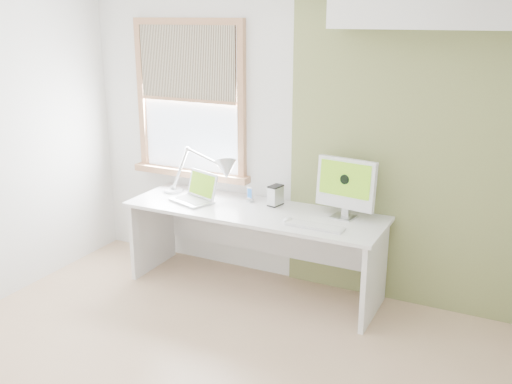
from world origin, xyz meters
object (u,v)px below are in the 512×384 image
Objects in this scene: desk at (257,229)px; imac at (346,185)px; laptop at (196,194)px; external_drive at (275,195)px; desk_lamp at (216,172)px.

desk is 4.42× the size of imac.
imac reaches higher than laptop.
imac is at bearing 7.41° from laptop.
external_drive is 0.35× the size of imac.
desk is at bearing -133.28° from external_drive.
imac is (0.62, -0.02, 0.18)m from external_drive.
imac reaches higher than desk.
external_drive is at bearing 177.75° from imac.
desk_lamp is 0.27m from laptop.
laptop is at bearing -172.78° from desk.
desk is 0.88m from imac.
imac is at bearing -2.25° from external_drive.
external_drive is (0.58, 0.00, -0.14)m from desk_lamp.
desk is at bearing -14.53° from desk_lamp.
desk_lamp is at bearing 178.89° from imac.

